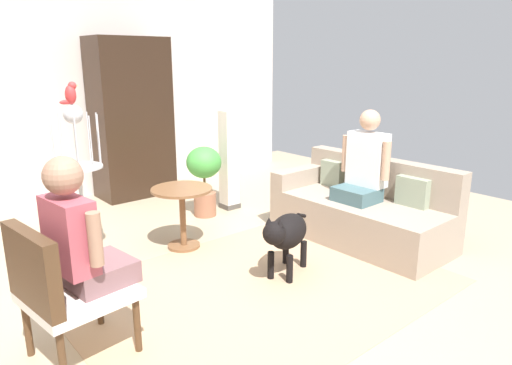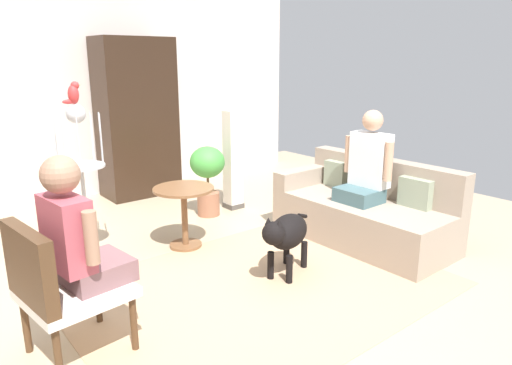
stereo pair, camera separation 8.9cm
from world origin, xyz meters
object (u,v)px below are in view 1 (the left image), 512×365
at_px(person_on_couch, 365,164).
at_px(potted_plant, 204,173).
at_px(parrot, 71,94).
at_px(armoire_cabinet, 131,119).
at_px(round_end_table, 182,207).
at_px(couch, 361,210).
at_px(bird_cage_stand, 80,180).
at_px(dog, 286,233).
at_px(armchair, 58,286).
at_px(person_on_armchair, 78,237).
at_px(column_lamp, 229,161).

distance_m(person_on_couch, potted_plant, 1.85).
distance_m(parrot, armoire_cabinet, 2.17).
xyz_separation_m(person_on_couch, parrot, (-2.33, 1.33, 0.72)).
height_order(person_on_couch, round_end_table, person_on_couch).
bearing_deg(couch, armoire_cabinet, 109.24).
xyz_separation_m(bird_cage_stand, potted_plant, (1.53, 0.31, -0.24)).
xyz_separation_m(round_end_table, potted_plant, (0.71, 0.66, 0.10)).
xyz_separation_m(couch, potted_plant, (-0.82, 1.62, 0.22)).
height_order(person_on_couch, dog, person_on_couch).
height_order(person_on_couch, armoire_cabinet, armoire_cabinet).
distance_m(armchair, person_on_armchair, 0.30).
relative_size(person_on_couch, potted_plant, 1.09).
xyz_separation_m(round_end_table, bird_cage_stand, (-0.83, 0.35, 0.34)).
bearing_deg(column_lamp, dog, -112.94).
xyz_separation_m(armchair, person_on_armchair, (0.15, 0.02, 0.26)).
bearing_deg(couch, round_end_table, 147.95).
bearing_deg(bird_cage_stand, dog, -50.64).
bearing_deg(couch, person_on_couch, -134.94).
bearing_deg(person_on_couch, armchair, -178.33).
relative_size(round_end_table, potted_plant, 0.73).
distance_m(parrot, column_lamp, 2.17).
distance_m(round_end_table, parrot, 1.41).
height_order(bird_cage_stand, armoire_cabinet, armoire_cabinet).
distance_m(armchair, round_end_table, 1.85).
distance_m(column_lamp, armoire_cabinet, 1.50).
height_order(couch, round_end_table, couch).
distance_m(parrot, potted_plant, 1.85).
relative_size(armchair, dog, 1.19).
xyz_separation_m(couch, armoire_cabinet, (-1.03, 2.96, 0.73)).
bearing_deg(potted_plant, person_on_couch, -64.31).
height_order(person_on_couch, parrot, parrot).
bearing_deg(bird_cage_stand, person_on_couch, -29.82).
height_order(round_end_table, armoire_cabinet, armoire_cabinet).
height_order(armchair, column_lamp, column_lamp).
bearing_deg(person_on_couch, armoire_cabinet, 108.58).
height_order(person_on_couch, column_lamp, person_on_couch).
distance_m(potted_plant, column_lamp, 0.40).
bearing_deg(armoire_cabinet, column_lamp, -64.90).
height_order(couch, armchair, armchair).
relative_size(person_on_armchair, dog, 1.11).
xyz_separation_m(armchair, armoire_cabinet, (1.99, 3.08, 0.52)).
relative_size(couch, parrot, 9.42).
height_order(armchair, person_on_couch, person_on_couch).
height_order(armchair, dog, armchair).
height_order(armchair, bird_cage_stand, bird_cage_stand).
bearing_deg(potted_plant, person_on_armchair, -140.16).
relative_size(column_lamp, armoire_cabinet, 0.58).
bearing_deg(bird_cage_stand, armoire_cabinet, 51.52).
relative_size(armchair, person_on_armchair, 1.06).
height_order(person_on_armchair, bird_cage_stand, bird_cage_stand).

